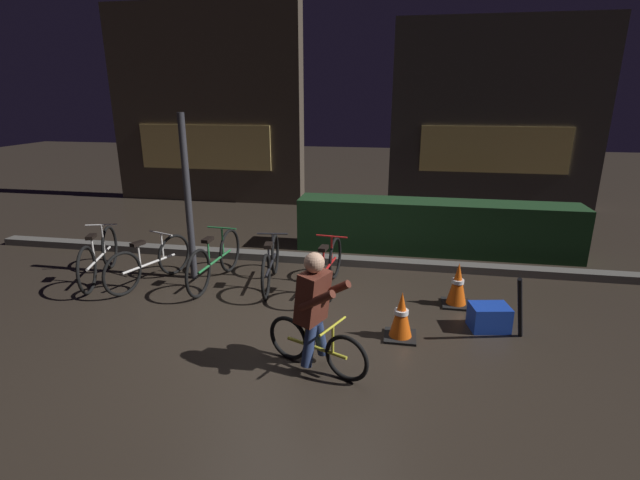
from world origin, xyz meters
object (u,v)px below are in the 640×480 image
parked_bike_leftmost (99,257)px  parked_bike_center_right (271,264)px  traffic_cone_far (457,285)px  closed_umbrella (520,308)px  street_post (188,199)px  parked_bike_left_mid (150,263)px  parked_bike_right_mid (327,268)px  blue_crate (489,317)px  traffic_cone_near (401,316)px  cyclist (315,311)px  parked_bike_center_left (215,260)px

parked_bike_leftmost → parked_bike_center_right: 2.59m
parked_bike_leftmost → traffic_cone_far: bearing=-106.9°
closed_umbrella → traffic_cone_far: bearing=-115.0°
street_post → parked_bike_leftmost: size_ratio=1.48×
parked_bike_left_mid → parked_bike_right_mid: bearing=-64.8°
street_post → blue_crate: street_post is taller
parked_bike_left_mid → closed_umbrella: 4.99m
traffic_cone_near → traffic_cone_far: bearing=54.7°
parked_bike_left_mid → blue_crate: 4.70m
parked_bike_left_mid → traffic_cone_near: bearing=-85.1°
parked_bike_center_right → cyclist: 2.28m
blue_crate → cyclist: (-1.87, -1.16, 0.48)m
parked_bike_center_left → closed_umbrella: closed_umbrella is taller
parked_bike_left_mid → closed_umbrella: size_ratio=1.75×
parked_bike_leftmost → parked_bike_right_mid: bearing=-103.4°
closed_umbrella → street_post: bearing=-73.5°
parked_bike_leftmost → closed_umbrella: (5.75, -0.84, 0.05)m
parked_bike_left_mid → parked_bike_center_right: 1.77m
parked_bike_center_left → street_post: bearing=76.5°
parked_bike_leftmost → closed_umbrella: size_ratio=1.94×
blue_crate → cyclist: size_ratio=0.35×
parked_bike_leftmost → parked_bike_right_mid: size_ratio=1.04×
parked_bike_center_left → traffic_cone_near: size_ratio=2.99×
traffic_cone_near → blue_crate: (1.03, 0.40, -0.12)m
parked_bike_right_mid → traffic_cone_near: 1.61m
blue_crate → closed_umbrella: size_ratio=0.52×
parked_bike_left_mid → closed_umbrella: closed_umbrella is taller
parked_bike_center_right → cyclist: (1.04, -2.01, 0.30)m
parked_bike_leftmost → closed_umbrella: bearing=-115.4°
cyclist → traffic_cone_far: bearing=72.2°
parked_bike_left_mid → blue_crate: (4.66, -0.57, -0.18)m
street_post → traffic_cone_far: 3.95m
street_post → cyclist: (2.27, -2.06, -0.59)m
traffic_cone_far → closed_umbrella: size_ratio=0.70×
parked_bike_left_mid → cyclist: (2.79, -1.73, 0.30)m
parked_bike_right_mid → traffic_cone_far: (1.77, -0.20, -0.05)m
parked_bike_center_right → closed_umbrella: (3.17, -1.09, 0.08)m
traffic_cone_near → traffic_cone_far: size_ratio=0.96×
parked_bike_center_left → traffic_cone_near: 2.95m
parked_bike_right_mid → cyclist: cyclist is taller
parked_bike_center_left → blue_crate: (3.73, -0.77, -0.20)m
street_post → parked_bike_center_left: 0.96m
street_post → blue_crate: (4.14, -0.90, -1.07)m
closed_umbrella → parked_bike_center_right: bearing=-77.9°
cyclist → closed_umbrella: bearing=46.7°
blue_crate → parked_bike_center_right: bearing=163.8°
traffic_cone_far → blue_crate: traffic_cone_far is taller
traffic_cone_near → parked_bike_leftmost: bearing=167.4°
parked_bike_leftmost → closed_umbrella: closed_umbrella is taller
street_post → closed_umbrella: street_post is taller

